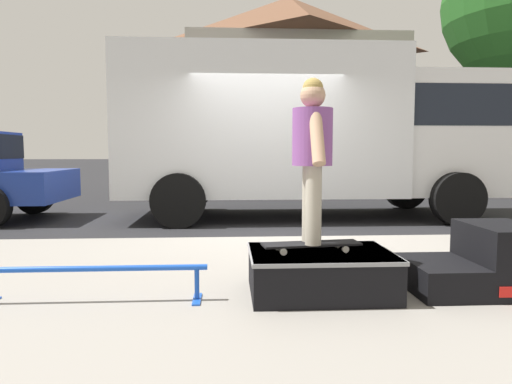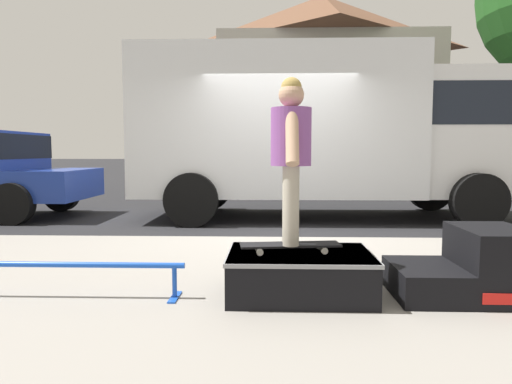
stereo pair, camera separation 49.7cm
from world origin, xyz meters
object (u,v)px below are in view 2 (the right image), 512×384
grind_rail (76,270)px  skater_kid (291,147)px  skate_box (300,272)px  box_truck (328,127)px  skateboard (290,245)px  kicker_ramp (471,268)px

grind_rail → skater_kid: 1.92m
skate_box → skater_kid: bearing=-179.1°
skater_kid → box_truck: 5.29m
grind_rail → skateboard: size_ratio=2.13×
grind_rail → skateboard: bearing=3.8°
skate_box → grind_rail: skate_box is taller
skateboard → box_truck: size_ratio=0.12×
skate_box → skateboard: size_ratio=1.41×
skate_box → grind_rail: bearing=-176.3°
skater_kid → box_truck: size_ratio=0.19×
skate_box → skateboard: bearing=-179.1°
skate_box → grind_rail: size_ratio=0.66×
box_truck → kicker_ramp: bearing=-84.5°
grind_rail → skate_box: bearing=3.7°
grind_rail → box_truck: bearing=64.2°
skate_box → box_truck: bearing=81.0°
skater_kid → skate_box: bearing=0.9°
grind_rail → box_truck: size_ratio=0.25×
skate_box → grind_rail: (-1.74, -0.11, 0.03)m
grind_rail → box_truck: box_truck is taller
grind_rail → skateboard: skateboard is taller
grind_rail → skater_kid: skater_kid is taller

